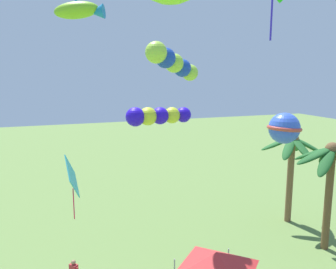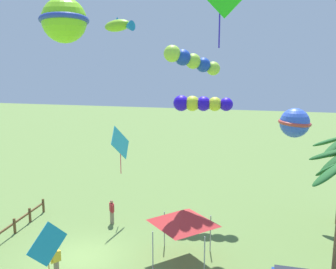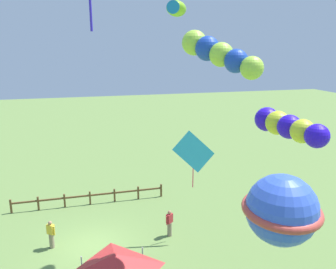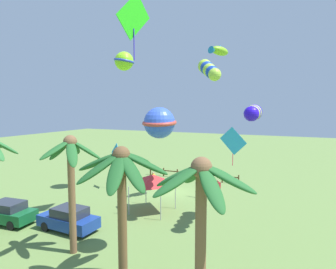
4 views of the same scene
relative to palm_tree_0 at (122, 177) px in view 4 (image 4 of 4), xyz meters
name	(u,v)px [view 4 (image 4 of 4)]	position (x,y,z in m)	size (l,w,h in m)	color
ground_plane	(172,192)	(3.68, -13.79, -4.82)	(120.00, 120.00, 0.00)	olive
palm_tree_0	(122,177)	(0.00, 0.00, 0.00)	(4.14, 4.05, 6.18)	brown
palm_tree_2	(71,166)	(3.95, -1.12, -0.07)	(2.98, 3.36, 6.40)	brown
palm_tree_3	(201,195)	(-3.77, 0.46, -0.19)	(4.02, 3.70, 6.06)	brown
rail_fence	(192,174)	(3.64, -19.08, -4.24)	(10.28, 0.12, 0.95)	brown
parked_car_0	(7,212)	(10.87, -2.39, -4.07)	(4.05, 2.08, 1.51)	#145B2D
parked_car_1	(69,219)	(6.23, -3.24, -4.07)	(3.97, 1.87, 1.51)	navy
spectator_0	(153,180)	(5.84, -14.23, -4.00)	(0.47, 0.41, 1.59)	gray
spectator_1	(218,189)	(-0.67, -13.78, -4.00)	(0.46, 0.41, 1.59)	gray
festival_tent	(153,179)	(2.91, -8.48, -2.35)	(2.86, 2.86, 2.85)	#9E9EA3
kite_ball_0	(124,61)	(7.70, -12.22, 7.15)	(2.37, 2.36, 1.69)	#90EC23
kite_diamond_1	(115,152)	(9.14, -12.67, -1.29)	(1.47, 0.96, 2.41)	#1D8EC1
kite_fish_2	(219,51)	(-0.78, -13.03, 7.55)	(1.60, 2.23, 0.91)	#84CA24
kite_tube_3	(253,113)	(-4.23, -8.63, 2.67)	(1.26, 3.96, 1.07)	#2910DF
kite_ball_4	(159,123)	(-0.39, -2.93, 2.23)	(1.91, 1.92, 1.62)	blue
kite_diamond_5	(134,17)	(3.40, -6.81, 8.99)	(0.74, 3.14, 4.47)	#2DE31B
kite_tube_6	(209,70)	(-1.21, -8.86, 5.56)	(2.25, 3.11, 1.77)	#AFE342
kite_diamond_7	(233,141)	(-1.96, -13.55, 0.21)	(2.32, 0.64, 3.23)	#2DABC5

